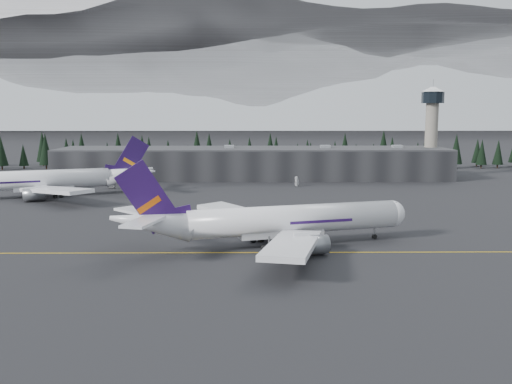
{
  "coord_description": "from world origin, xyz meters",
  "views": [
    {
      "loc": [
        -1.44,
        -111.89,
        27.78
      ],
      "look_at": [
        0.0,
        20.0,
        9.0
      ],
      "focal_mm": 40.0,
      "sensor_mm": 36.0,
      "label": 1
    }
  ],
  "objects_px": {
    "jet_parked": "(53,180)",
    "gse_vehicle_b": "(297,185)",
    "terminal": "(253,163)",
    "control_tower": "(432,122)",
    "jet_main": "(269,221)",
    "gse_vehicle_a": "(112,186)"
  },
  "relations": [
    {
      "from": "control_tower",
      "to": "jet_main",
      "type": "height_order",
      "value": "control_tower"
    },
    {
      "from": "terminal",
      "to": "control_tower",
      "type": "relative_size",
      "value": 4.24
    },
    {
      "from": "jet_parked",
      "to": "gse_vehicle_a",
      "type": "xyz_separation_m",
      "value": [
        14.92,
        18.16,
        -4.71
      ]
    },
    {
      "from": "terminal",
      "to": "control_tower",
      "type": "distance_m",
      "value": 76.98
    },
    {
      "from": "jet_main",
      "to": "jet_parked",
      "type": "distance_m",
      "value": 98.78
    },
    {
      "from": "control_tower",
      "to": "gse_vehicle_a",
      "type": "relative_size",
      "value": 6.72
    },
    {
      "from": "terminal",
      "to": "gse_vehicle_b",
      "type": "bearing_deg",
      "value": -59.3
    },
    {
      "from": "terminal",
      "to": "gse_vehicle_a",
      "type": "distance_m",
      "value": 60.97
    },
    {
      "from": "jet_main",
      "to": "gse_vehicle_a",
      "type": "height_order",
      "value": "jet_main"
    },
    {
      "from": "control_tower",
      "to": "gse_vehicle_b",
      "type": "height_order",
      "value": "control_tower"
    },
    {
      "from": "control_tower",
      "to": "jet_main",
      "type": "xyz_separation_m",
      "value": [
        -72.55,
        -124.65,
        -18.14
      ]
    },
    {
      "from": "jet_main",
      "to": "gse_vehicle_b",
      "type": "distance_m",
      "value": 95.62
    },
    {
      "from": "gse_vehicle_b",
      "to": "terminal",
      "type": "bearing_deg",
      "value": -173.43
    },
    {
      "from": "jet_main",
      "to": "jet_parked",
      "type": "bearing_deg",
      "value": 118.36
    },
    {
      "from": "jet_main",
      "to": "terminal",
      "type": "bearing_deg",
      "value": 75.47
    },
    {
      "from": "jet_parked",
      "to": "gse_vehicle_a",
      "type": "distance_m",
      "value": 23.97
    },
    {
      "from": "terminal",
      "to": "gse_vehicle_b",
      "type": "height_order",
      "value": "terminal"
    },
    {
      "from": "jet_parked",
      "to": "gse_vehicle_b",
      "type": "xyz_separation_m",
      "value": [
        82.32,
        23.52,
        -4.86
      ]
    },
    {
      "from": "jet_main",
      "to": "gse_vehicle_a",
      "type": "relative_size",
      "value": 11.08
    },
    {
      "from": "control_tower",
      "to": "gse_vehicle_b",
      "type": "xyz_separation_m",
      "value": [
        -58.9,
        -30.12,
        -22.77
      ]
    },
    {
      "from": "control_tower",
      "to": "gse_vehicle_a",
      "type": "height_order",
      "value": "control_tower"
    },
    {
      "from": "jet_main",
      "to": "gse_vehicle_b",
      "type": "relative_size",
      "value": 16.7
    }
  ]
}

